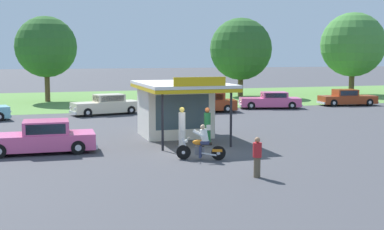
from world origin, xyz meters
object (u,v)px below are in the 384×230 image
(bystander_leaning_by_kiosk, at_px, (257,156))
(parked_car_back_row_right, at_px, (206,103))
(gas_pump_offside, at_px, (207,129))
(featured_classic_sedan, at_px, (41,138))
(motorcycle_with_rider, at_px, (202,145))
(parked_car_back_row_left, at_px, (106,105))
(gas_pump_nearside, at_px, (182,129))
(parked_car_back_row_centre_right, at_px, (271,101))
(parked_car_second_row_spare, at_px, (347,98))

(bystander_leaning_by_kiosk, bearing_deg, parked_car_back_row_right, 76.54)
(gas_pump_offside, bearing_deg, featured_classic_sedan, 174.97)
(motorcycle_with_rider, height_order, parked_car_back_row_left, motorcycle_with_rider)
(gas_pump_offside, xyz_separation_m, bystander_leaning_by_kiosk, (-0.29, -6.78, -0.11))
(gas_pump_nearside, relative_size, parked_car_back_row_left, 0.37)
(parked_car_back_row_centre_right, relative_size, bystander_leaning_by_kiosk, 3.63)
(motorcycle_with_rider, bearing_deg, parked_car_back_row_centre_right, 56.79)
(gas_pump_offside, distance_m, parked_car_back_row_right, 15.80)
(motorcycle_with_rider, height_order, parked_car_back_row_centre_right, motorcycle_with_rider)
(parked_car_back_row_centre_right, bearing_deg, parked_car_back_row_right, -171.03)
(gas_pump_nearside, xyz_separation_m, featured_classic_sedan, (-6.75, 0.71, -0.25))
(gas_pump_nearside, bearing_deg, motorcycle_with_rider, -89.18)
(gas_pump_nearside, height_order, parked_car_back_row_right, gas_pump_nearside)
(gas_pump_nearside, bearing_deg, parked_car_back_row_centre_right, 51.95)
(parked_car_back_row_centre_right, bearing_deg, gas_pump_offside, -124.97)
(gas_pump_offside, distance_m, parked_car_second_row_spare, 25.10)
(gas_pump_nearside, height_order, parked_car_back_row_centre_right, gas_pump_nearside)
(bystander_leaning_by_kiosk, bearing_deg, featured_classic_sedan, 136.13)
(gas_pump_nearside, xyz_separation_m, gas_pump_offside, (1.33, -0.00, -0.03))
(motorcycle_with_rider, xyz_separation_m, bystander_leaning_by_kiosk, (0.99, -3.72, 0.15))
(parked_car_back_row_left, distance_m, bystander_leaning_by_kiosk, 22.48)
(parked_car_second_row_spare, height_order, bystander_leaning_by_kiosk, bystander_leaning_by_kiosk)
(gas_pump_nearside, relative_size, parked_car_second_row_spare, 0.38)
(gas_pump_nearside, xyz_separation_m, parked_car_back_row_left, (-1.71, 15.54, -0.23))
(featured_classic_sedan, bearing_deg, gas_pump_nearside, -6.01)
(parked_car_back_row_right, distance_m, bystander_leaning_by_kiosk, 22.40)
(parked_car_back_row_right, distance_m, parked_car_back_row_left, 7.98)
(gas_pump_nearside, height_order, parked_car_back_row_left, gas_pump_nearside)
(parked_car_back_row_right, bearing_deg, parked_car_second_row_spare, 5.38)
(gas_pump_offside, distance_m, motorcycle_with_rider, 3.33)
(parked_car_back_row_right, xyz_separation_m, bystander_leaning_by_kiosk, (-5.21, -21.79, 0.08))
(motorcycle_with_rider, distance_m, parked_car_second_row_spare, 28.11)
(parked_car_back_row_right, bearing_deg, bystander_leaning_by_kiosk, -103.46)
(featured_classic_sedan, bearing_deg, parked_car_back_row_right, 47.72)
(gas_pump_nearside, bearing_deg, featured_classic_sedan, 173.99)
(parked_car_second_row_spare, relative_size, parked_car_back_row_centre_right, 0.97)
(gas_pump_nearside, bearing_deg, parked_car_back_row_left, 96.29)
(parked_car_back_row_right, relative_size, parked_car_second_row_spare, 0.99)
(featured_classic_sedan, bearing_deg, gas_pump_offside, -5.03)
(featured_classic_sedan, xyz_separation_m, parked_car_second_row_spare, (27.14, 15.63, -0.03))
(parked_car_second_row_spare, bearing_deg, gas_pump_nearside, -141.28)
(parked_car_second_row_spare, bearing_deg, gas_pump_offside, -139.38)
(gas_pump_offside, height_order, parked_car_back_row_left, gas_pump_offside)
(parked_car_back_row_left, bearing_deg, gas_pump_nearside, -83.71)
(motorcycle_with_rider, xyz_separation_m, parked_car_second_row_spare, (20.34, 19.40, 0.01))
(gas_pump_offside, distance_m, parked_car_back_row_centre_right, 19.53)
(featured_classic_sedan, distance_m, parked_car_back_row_centre_right, 24.60)
(gas_pump_offside, distance_m, featured_classic_sedan, 8.12)
(parked_car_back_row_left, bearing_deg, parked_car_back_row_centre_right, 1.86)
(featured_classic_sedan, distance_m, bystander_leaning_by_kiosk, 10.80)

